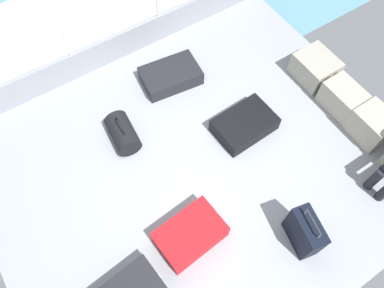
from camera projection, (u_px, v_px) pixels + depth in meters
name	position (u px, v px, depth m)	size (l,w,h in m)	color
ground_plane	(200.00, 165.00, 4.77)	(4.40, 5.20, 0.06)	gray
gunwale_port	(119.00, 46.00, 5.43)	(0.06, 5.20, 0.45)	gray
railing_port	(112.00, 16.00, 4.94)	(0.04, 4.20, 1.02)	silver
sea_wake	(87.00, 18.00, 6.50)	(12.00, 12.00, 0.01)	#598C9E
cargo_crate_0	(315.00, 68.00, 5.28)	(0.60, 0.49, 0.36)	gray
cargo_crate_1	(344.00, 99.00, 5.00)	(0.63, 0.38, 0.38)	#9E9989
cargo_crate_2	(372.00, 125.00, 4.77)	(0.53, 0.41, 0.42)	#9E9989
suitcase_0	(304.00, 232.00, 4.03)	(0.49, 0.30, 0.65)	black
suitcase_1	(244.00, 125.00, 4.90)	(0.57, 0.80, 0.22)	black
suitcase_2	(190.00, 234.00, 4.16)	(0.56, 0.78, 0.26)	red
suitcase_4	(171.00, 76.00, 5.30)	(0.63, 0.88, 0.22)	black
duffel_bag	(123.00, 133.00, 4.78)	(0.55, 0.36, 0.45)	black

